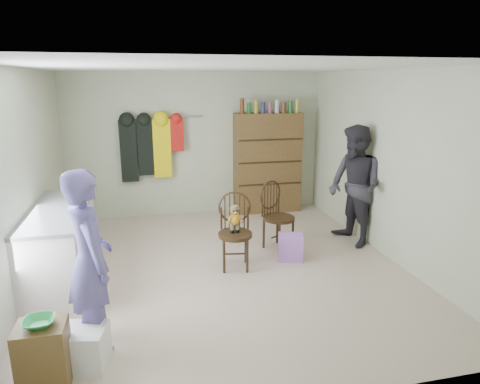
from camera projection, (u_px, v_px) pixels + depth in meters
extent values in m
plane|color=beige|center=(225.00, 268.00, 5.55)|extent=(5.00, 5.00, 0.00)
plane|color=beige|center=(197.00, 145.00, 7.59)|extent=(4.50, 0.00, 4.50)
plane|color=beige|center=(25.00, 183.00, 4.74)|extent=(0.00, 5.00, 5.00)
plane|color=beige|center=(389.00, 166.00, 5.73)|extent=(0.00, 5.00, 5.00)
plane|color=white|center=(223.00, 67.00, 4.92)|extent=(5.00, 5.00, 0.00)
cube|color=silver|center=(61.00, 248.00, 5.01)|extent=(0.60, 1.80, 0.90)
cube|color=slate|center=(57.00, 210.00, 4.89)|extent=(0.64, 1.86, 0.04)
cylinder|color=#99999E|center=(84.00, 253.00, 4.63)|extent=(0.02, 0.02, 0.14)
cylinder|color=#99999E|center=(92.00, 227.00, 5.48)|extent=(0.02, 0.02, 0.14)
cube|color=brown|center=(44.00, 356.00, 3.35)|extent=(0.37, 0.32, 0.53)
imported|color=green|center=(39.00, 322.00, 3.27)|extent=(0.24, 0.24, 0.06)
cube|color=white|center=(85.00, 347.00, 3.62)|extent=(0.42, 0.40, 0.34)
cylinder|color=#342212|center=(235.00, 235.00, 5.43)|extent=(0.51, 0.51, 0.04)
cylinder|color=#342212|center=(224.00, 257.00, 5.34)|extent=(0.03, 0.03, 0.44)
cylinder|color=#342212|center=(247.00, 256.00, 5.36)|extent=(0.03, 0.03, 0.44)
cylinder|color=#342212|center=(224.00, 248.00, 5.63)|extent=(0.03, 0.03, 0.44)
cylinder|color=#342212|center=(246.00, 247.00, 5.65)|extent=(0.03, 0.03, 0.44)
torus|color=#342212|center=(235.00, 207.00, 5.52)|extent=(0.42, 0.10, 0.42)
cylinder|color=#342212|center=(221.00, 218.00, 5.54)|extent=(0.03, 0.03, 0.29)
cylinder|color=#342212|center=(248.00, 218.00, 5.55)|extent=(0.03, 0.03, 0.29)
cylinder|color=#F8A914|center=(235.00, 218.00, 5.39)|extent=(0.11, 0.11, 0.11)
cylinder|color=#475128|center=(235.00, 226.00, 5.42)|extent=(0.07, 0.07, 0.16)
sphere|color=#9E7042|center=(235.00, 211.00, 5.37)|extent=(0.10, 0.10, 0.10)
cylinder|color=#475128|center=(235.00, 207.00, 5.36)|extent=(0.09, 0.09, 0.03)
cube|color=black|center=(236.00, 211.00, 5.32)|extent=(0.07, 0.01, 0.02)
cylinder|color=#342212|center=(279.00, 218.00, 6.08)|extent=(0.59, 0.59, 0.04)
cylinder|color=#342212|center=(279.00, 239.00, 5.94)|extent=(0.03, 0.03, 0.43)
cylinder|color=#342212|center=(293.00, 234.00, 6.13)|extent=(0.03, 0.03, 0.43)
cylinder|color=#342212|center=(264.00, 234.00, 6.15)|extent=(0.03, 0.03, 0.43)
cylinder|color=#342212|center=(277.00, 229.00, 6.35)|extent=(0.03, 0.03, 0.43)
torus|color=#342212|center=(270.00, 195.00, 6.12)|extent=(0.38, 0.24, 0.42)
cylinder|color=#342212|center=(262.00, 207.00, 6.04)|extent=(0.03, 0.03, 0.29)
cylinder|color=#342212|center=(279.00, 202.00, 6.27)|extent=(0.03, 0.03, 0.29)
cube|color=#E572CF|center=(290.00, 247.00, 5.77)|extent=(0.39, 0.34, 0.35)
imported|color=#61569F|center=(90.00, 261.00, 3.73)|extent=(0.59, 0.71, 1.65)
imported|color=#2D2B33|center=(355.00, 186.00, 6.16)|extent=(0.77, 0.93, 1.75)
cube|color=brown|center=(267.00, 163.00, 7.76)|extent=(1.20, 0.38, 1.80)
cube|color=#342212|center=(270.00, 184.00, 7.67)|extent=(1.16, 0.02, 0.03)
cube|color=#342212|center=(271.00, 162.00, 7.57)|extent=(1.16, 0.02, 0.03)
cube|color=#342212|center=(271.00, 140.00, 7.47)|extent=(1.16, 0.02, 0.03)
cylinder|color=#592D14|center=(242.00, 106.00, 7.30)|extent=(0.08, 0.08, 0.26)
cylinder|color=#19591E|center=(249.00, 108.00, 7.33)|extent=(0.08, 0.08, 0.19)
cylinder|color=#A59933|center=(256.00, 107.00, 7.36)|extent=(0.07, 0.07, 0.22)
cylinder|color=navy|center=(263.00, 108.00, 7.39)|extent=(0.07, 0.07, 0.19)
cylinder|color=#8C3F59|center=(270.00, 108.00, 7.42)|extent=(0.08, 0.08, 0.18)
cylinder|color=#B2B2B7|center=(277.00, 107.00, 7.44)|extent=(0.08, 0.08, 0.22)
cylinder|color=#592D14|center=(284.00, 108.00, 7.47)|extent=(0.08, 0.08, 0.18)
cylinder|color=#19591E|center=(290.00, 107.00, 7.50)|extent=(0.08, 0.08, 0.21)
cylinder|color=#A59933|center=(297.00, 106.00, 7.52)|extent=(0.08, 0.08, 0.23)
cylinder|color=#99999E|center=(174.00, 117.00, 7.32)|extent=(1.00, 0.02, 0.02)
cube|color=black|center=(129.00, 151.00, 7.23)|extent=(0.28, 0.10, 1.05)
cube|color=black|center=(145.00, 148.00, 7.28)|extent=(0.26, 0.10, 0.95)
cube|color=yellow|center=(162.00, 148.00, 7.35)|extent=(0.30, 0.10, 1.00)
cube|color=red|center=(177.00, 135.00, 7.35)|extent=(0.22, 0.10, 0.55)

